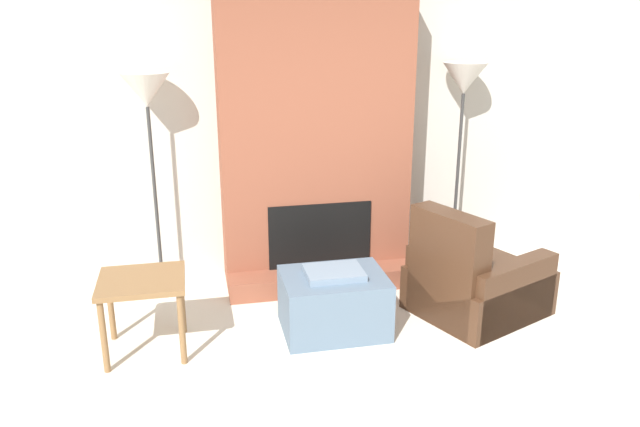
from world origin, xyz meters
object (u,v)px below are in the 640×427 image
Objects in this scene: armchair at (472,283)px; floor_lamp_right at (464,86)px; floor_lamp_left at (147,99)px; side_table at (142,290)px; ottoman at (334,302)px.

floor_lamp_right is at bearing -38.35° from armchair.
floor_lamp_left is (-2.45, 1.00, 1.41)m from armchair.
floor_lamp_right is at bearing 20.55° from side_table.
floor_lamp_left is 2.72m from floor_lamp_right.
floor_lamp_left is (-1.31, 1.03, 1.44)m from ottoman.
floor_lamp_left reaches higher than side_table.
ottoman is at bearing 68.80° from armchair.
floor_lamp_right is at bearing 36.08° from ottoman.
side_table is at bearing -179.24° from ottoman.
ottoman is 0.65× the size of armchair.
floor_lamp_left is at bearing 85.65° from side_table.
ottoman is 2.20m from floor_lamp_left.
armchair is at bearing 1.83° from ottoman.
side_table is at bearing 68.21° from armchair.
floor_lamp_right reaches higher than floor_lamp_left.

